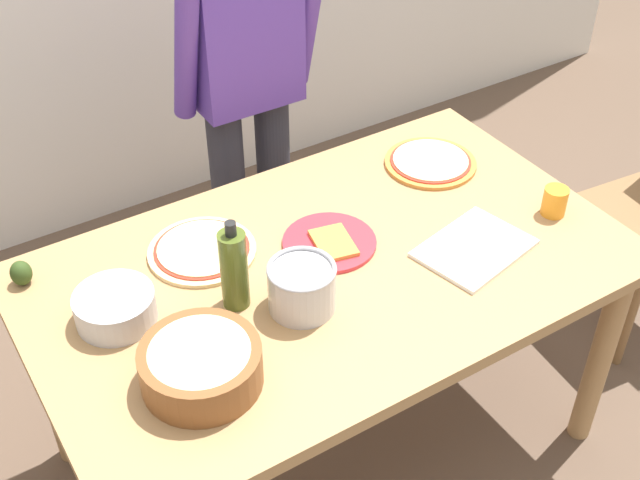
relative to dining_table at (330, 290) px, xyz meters
name	(u,v)px	position (x,y,z in m)	size (l,w,h in m)	color
ground	(328,442)	(0.00, 0.00, -0.67)	(8.00, 8.00, 0.00)	brown
dining_table	(330,290)	(0.00, 0.00, 0.00)	(1.60, 0.96, 0.76)	#A37A4C
person_cook	(246,76)	(0.16, 0.76, 0.27)	(0.49, 0.25, 1.62)	#2D2D38
pizza_raw_on_board	(202,250)	(-0.27, 0.23, 0.10)	(0.30, 0.30, 0.02)	beige
pizza_cooked_on_tray	(430,162)	(0.52, 0.24, 0.10)	(0.29, 0.29, 0.02)	#C67A33
plate_with_slice	(330,242)	(0.05, 0.07, 0.10)	(0.26, 0.26, 0.02)	red
popcorn_bowl	(201,363)	(-0.47, -0.19, 0.15)	(0.28, 0.28, 0.11)	brown
mixing_bowl_steel	(115,308)	(-0.56, 0.10, 0.13)	(0.20, 0.20, 0.08)	#B7B7BC
olive_oil_bottle	(234,269)	(-0.28, 0.00, 0.20)	(0.07, 0.07, 0.26)	#47561E
steel_pot	(302,287)	(-0.15, -0.10, 0.16)	(0.17, 0.17, 0.13)	#B7B7BC
cup_orange	(555,201)	(0.67, -0.15, 0.13)	(0.07, 0.07, 0.09)	orange
cutting_board_white	(474,248)	(0.37, -0.16, 0.10)	(0.30, 0.22, 0.01)	white
avocado	(21,273)	(-0.72, 0.36, 0.13)	(0.06, 0.06, 0.07)	#2D4219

